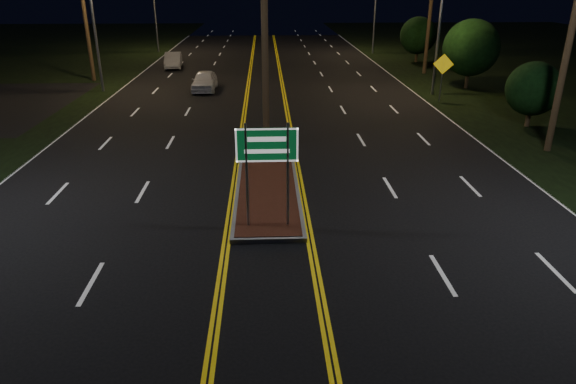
{
  "coord_description": "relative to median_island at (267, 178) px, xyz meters",
  "views": [
    {
      "loc": [
        -0.03,
        -11.25,
        7.12
      ],
      "look_at": [
        0.53,
        1.2,
        1.9
      ],
      "focal_mm": 32.0,
      "sensor_mm": 36.0,
      "label": 1
    }
  ],
  "objects": [
    {
      "name": "ground",
      "position": [
        0.0,
        -7.0,
        -0.08
      ],
      "size": [
        120.0,
        120.0,
        0.0
      ],
      "primitive_type": "plane",
      "color": "black",
      "rests_on": "ground"
    },
    {
      "name": "median_island",
      "position": [
        0.0,
        0.0,
        0.0
      ],
      "size": [
        2.25,
        10.25,
        0.17
      ],
      "color": "gray",
      "rests_on": "ground"
    },
    {
      "name": "highway_sign",
      "position": [
        0.0,
        -4.2,
        2.32
      ],
      "size": [
        1.8,
        0.08,
        3.2
      ],
      "color": "gray",
      "rests_on": "ground"
    },
    {
      "name": "streetlight_left_mid",
      "position": [
        -10.61,
        17.0,
        5.57
      ],
      "size": [
        1.91,
        0.44,
        9.0
      ],
      "color": "gray",
      "rests_on": "ground"
    },
    {
      "name": "streetlight_right_mid",
      "position": [
        10.61,
        15.0,
        5.57
      ],
      "size": [
        1.91,
        0.44,
        9.0
      ],
      "color": "gray",
      "rests_on": "ground"
    },
    {
      "name": "shrub_near",
      "position": [
        13.5,
        7.0,
        1.86
      ],
      "size": [
        2.7,
        2.7,
        3.3
      ],
      "color": "#382819",
      "rests_on": "ground"
    },
    {
      "name": "shrub_mid",
      "position": [
        14.0,
        17.0,
        2.64
      ],
      "size": [
        3.78,
        3.78,
        4.62
      ],
      "color": "#382819",
      "rests_on": "ground"
    },
    {
      "name": "shrub_far",
      "position": [
        13.8,
        29.0,
        2.25
      ],
      "size": [
        3.24,
        3.24,
        3.96
      ],
      "color": "#382819",
      "rests_on": "ground"
    },
    {
      "name": "car_near",
      "position": [
        -4.13,
        17.0,
        0.68
      ],
      "size": [
        1.99,
        4.59,
        1.53
      ],
      "primitive_type": "imported",
      "rotation": [
        0.0,
        0.0,
        -0.01
      ],
      "color": "white",
      "rests_on": "ground"
    },
    {
      "name": "car_far",
      "position": [
        -7.8,
        26.75,
        0.65
      ],
      "size": [
        2.34,
        4.57,
        1.46
      ],
      "primitive_type": "imported",
      "rotation": [
        0.0,
        0.0,
        0.11
      ],
      "color": "silver",
      "rests_on": "ground"
    },
    {
      "name": "warning_sign",
      "position": [
        10.8,
        12.9,
        1.83
      ],
      "size": [
        1.19,
        0.3,
        2.89
      ],
      "rotation": [
        0.0,
        0.0,
        -0.23
      ],
      "color": "gray",
      "rests_on": "ground"
    }
  ]
}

